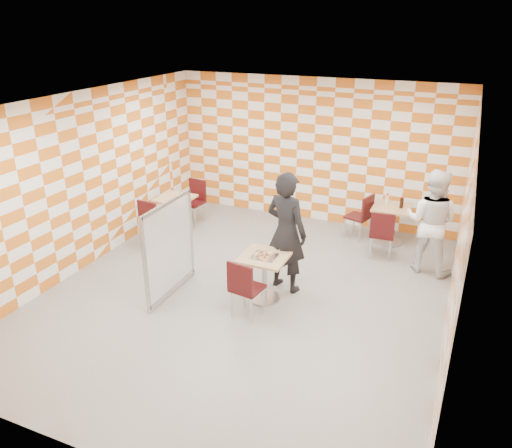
# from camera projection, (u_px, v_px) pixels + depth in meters

# --- Properties ---
(room_shell) EXTENTS (7.00, 7.00, 7.00)m
(room_shell) POSITION_uv_depth(u_px,v_px,m) (259.00, 195.00, 7.87)
(room_shell) COLOR gray
(room_shell) RESTS_ON ground
(main_table) EXTENTS (0.70, 0.70, 0.75)m
(main_table) POSITION_uv_depth(u_px,v_px,m) (264.00, 270.00, 7.65)
(main_table) COLOR tan
(main_table) RESTS_ON ground
(second_table) EXTENTS (0.70, 0.70, 0.75)m
(second_table) POSITION_uv_depth(u_px,v_px,m) (391.00, 218.00, 9.59)
(second_table) COLOR tan
(second_table) RESTS_ON ground
(empty_table) EXTENTS (0.70, 0.70, 0.75)m
(empty_table) POSITION_uv_depth(u_px,v_px,m) (175.00, 209.00, 10.07)
(empty_table) COLOR tan
(empty_table) RESTS_ON ground
(chair_main_front) EXTENTS (0.48, 0.49, 0.92)m
(chair_main_front) POSITION_uv_depth(u_px,v_px,m) (244.00, 285.00, 7.15)
(chair_main_front) COLOR #390B0C
(chair_main_front) RESTS_ON ground
(chair_second_front) EXTENTS (0.45, 0.46, 0.92)m
(chair_second_front) POSITION_uv_depth(u_px,v_px,m) (382.00, 231.00, 8.93)
(chair_second_front) COLOR #390B0C
(chair_second_front) RESTS_ON ground
(chair_second_side) EXTENTS (0.54, 0.53, 0.92)m
(chair_second_side) POSITION_uv_depth(u_px,v_px,m) (362.00, 214.00, 9.73)
(chair_second_side) COLOR #390B0C
(chair_second_side) RESTS_ON ground
(chair_empty_near) EXTENTS (0.45, 0.46, 0.92)m
(chair_empty_near) POSITION_uv_depth(u_px,v_px,m) (151.00, 219.00, 9.48)
(chair_empty_near) COLOR #390B0C
(chair_empty_near) RESTS_ON ground
(chair_empty_far) EXTENTS (0.47, 0.48, 0.92)m
(chair_empty_far) POSITION_uv_depth(u_px,v_px,m) (195.00, 198.00, 10.57)
(chair_empty_far) COLOR #390B0C
(chair_empty_far) RESTS_ON ground
(partition) EXTENTS (0.08, 1.38, 1.55)m
(partition) POSITION_uv_depth(u_px,v_px,m) (169.00, 248.00, 7.73)
(partition) COLOR white
(partition) RESTS_ON ground
(man_dark) EXTENTS (0.82, 0.65, 1.96)m
(man_dark) POSITION_uv_depth(u_px,v_px,m) (286.00, 232.00, 7.80)
(man_dark) COLOR black
(man_dark) RESTS_ON ground
(man_white) EXTENTS (1.01, 0.85, 1.82)m
(man_white) POSITION_uv_depth(u_px,v_px,m) (431.00, 222.00, 8.39)
(man_white) COLOR white
(man_white) RESTS_ON ground
(pizza_on_foil) EXTENTS (0.40, 0.40, 0.04)m
(pizza_on_foil) POSITION_uv_depth(u_px,v_px,m) (264.00, 255.00, 7.54)
(pizza_on_foil) COLOR silver
(pizza_on_foil) RESTS_ON main_table
(sport_bottle) EXTENTS (0.06, 0.06, 0.20)m
(sport_bottle) POSITION_uv_depth(u_px,v_px,m) (387.00, 199.00, 9.64)
(sport_bottle) COLOR white
(sport_bottle) RESTS_ON second_table
(soda_bottle) EXTENTS (0.07, 0.07, 0.23)m
(soda_bottle) POSITION_uv_depth(u_px,v_px,m) (402.00, 203.00, 9.39)
(soda_bottle) COLOR black
(soda_bottle) RESTS_ON second_table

